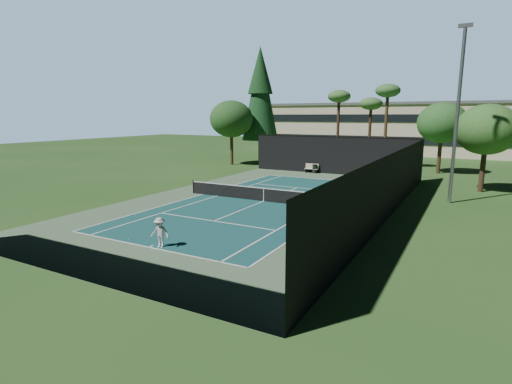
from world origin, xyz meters
TOP-DOWN VIEW (x-y plane):
  - ground at (0.00, 0.00)m, footprint 160.00×160.00m
  - apron_slab at (0.00, 0.00)m, footprint 18.00×32.00m
  - court_surface at (0.00, 0.00)m, footprint 10.97×23.77m
  - court_lines at (0.00, 0.00)m, footprint 11.07×23.87m
  - tennis_net at (0.00, 0.00)m, footprint 12.90×0.10m
  - fence at (0.00, 0.06)m, footprint 18.04×32.05m
  - player at (0.47, -11.58)m, footprint 1.03×0.72m
  - tennis_ball_a at (-1.75, -11.42)m, footprint 0.06×0.06m
  - tennis_ball_b at (-3.38, 2.14)m, footprint 0.07×0.07m
  - tennis_ball_c at (-0.33, 5.03)m, footprint 0.07×0.07m
  - tennis_ball_d at (-5.43, 4.09)m, footprint 0.07×0.07m
  - park_bench at (-2.23, 15.71)m, footprint 1.50×0.45m
  - trash_bin at (-1.86, 15.64)m, footprint 0.56×0.56m
  - pine_tree at (-12.00, 22.00)m, footprint 4.80×4.80m
  - palm_a at (-2.00, 24.00)m, footprint 2.80×2.80m
  - palm_b at (1.50, 26.00)m, footprint 2.80×2.80m
  - palm_c at (4.00, 23.00)m, footprint 2.80×2.80m
  - decid_tree_a at (10.00, 22.00)m, footprint 5.12×5.12m
  - decid_tree_b at (14.00, 12.00)m, footprint 4.80×4.80m
  - decid_tree_c at (-14.00, 18.00)m, footprint 5.44×5.44m
  - campus_building at (0.00, 45.98)m, footprint 40.50×12.50m
  - light_pole at (12.00, 6.00)m, footprint 0.90×0.25m

SIDE VIEW (x-z plane):
  - ground at x=0.00m, z-range 0.00..0.00m
  - apron_slab at x=0.00m, z-range 0.00..0.01m
  - court_surface at x=0.00m, z-range 0.01..0.02m
  - court_lines at x=0.00m, z-range 0.02..0.02m
  - tennis_ball_a at x=-1.75m, z-range 0.00..0.06m
  - tennis_ball_b at x=-3.38m, z-range 0.00..0.07m
  - tennis_ball_c at x=-0.33m, z-range 0.00..0.07m
  - tennis_ball_d at x=-5.43m, z-range 0.00..0.07m
  - trash_bin at x=-1.86m, z-range 0.01..0.95m
  - park_bench at x=-2.23m, z-range 0.03..1.06m
  - tennis_net at x=0.00m, z-range 0.01..1.11m
  - player at x=0.47m, z-range 0.00..1.47m
  - fence at x=0.00m, z-range -0.01..4.02m
  - campus_building at x=0.00m, z-range 0.06..8.36m
  - decid_tree_b at x=14.00m, z-range 1.51..8.65m
  - decid_tree_a at x=10.00m, z-range 1.61..9.23m
  - decid_tree_c at x=-14.00m, z-range 1.72..9.81m
  - light_pole at x=12.00m, z-range 0.35..12.57m
  - palm_b at x=1.50m, z-range 3.15..11.57m
  - palm_a at x=-2.00m, z-range 3.53..12.85m
  - palm_c at x=4.00m, z-range 3.72..13.49m
  - pine_tree at x=-12.00m, z-range 2.05..17.05m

